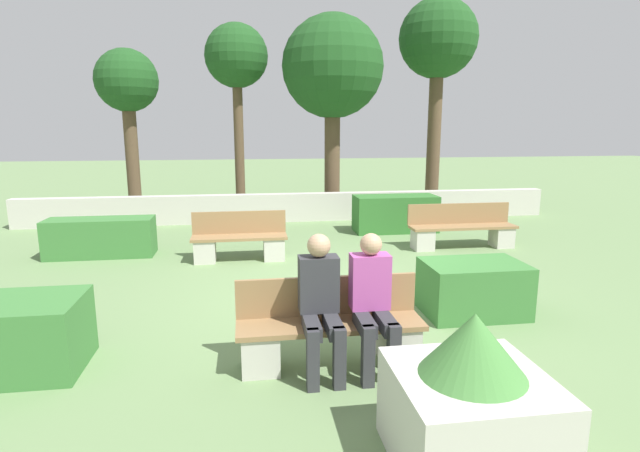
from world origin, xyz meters
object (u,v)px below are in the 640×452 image
bench_right_side (240,243)px  tree_center_left (236,60)px  person_seated_woman (320,298)px  person_seated_man (372,297)px  tree_rightmost (438,44)px  tree_center_right (333,69)px  tree_leftmost (127,87)px  planter_corner_left (470,403)px  bench_front (330,333)px  bench_left_side (462,231)px

bench_right_side → tree_center_left: 6.26m
person_seated_woman → person_seated_man: bearing=-0.2°
tree_rightmost → bench_right_side: bearing=-137.0°
tree_center_left → tree_rightmost: bearing=0.6°
tree_center_left → tree_center_right: (2.45, -0.50, -0.23)m
person_seated_woman → tree_leftmost: size_ratio=0.31×
bench_right_side → person_seated_woman: size_ratio=1.24×
tree_rightmost → person_seated_woman: bearing=-116.6°
person_seated_man → tree_leftmost: bearing=113.5°
person_seated_man → tree_center_right: (1.14, 8.81, 3.05)m
planter_corner_left → tree_center_right: bearing=85.4°
bench_front → tree_center_left: bearing=95.8°
bench_front → planter_corner_left: bearing=-67.3°
planter_corner_left → tree_center_left: tree_center_left is taller
person_seated_woman → bench_right_side: bearing=100.7°
tree_leftmost → tree_rightmost: bearing=-0.8°
tree_center_right → bench_front: bearing=-100.0°
bench_right_side → tree_rightmost: (5.48, 5.11, 4.24)m
tree_center_right → bench_right_side: bearing=-118.2°
planter_corner_left → tree_leftmost: (-4.43, 10.99, 2.86)m
bench_right_side → bench_front: bearing=-84.2°
bench_front → bench_right_side: (-0.92, 4.12, -0.01)m
bench_front → tree_rightmost: tree_rightmost is taller
tree_center_right → person_seated_woman: bearing=-100.6°
tree_leftmost → bench_front: bearing=-68.2°
bench_left_side → tree_leftmost: size_ratio=0.48×
person_seated_man → tree_rightmost: tree_rightmost is taller
person_seated_woman → bench_left_side: bearing=52.7°
bench_right_side → person_seated_woman: (0.80, -4.26, 0.42)m
person_seated_man → planter_corner_left: person_seated_man is taller
bench_front → person_seated_woman: 0.45m
bench_front → tree_rightmost: (4.56, 9.23, 4.23)m
person_seated_man → tree_center_right: bearing=82.6°
tree_center_right → person_seated_man: bearing=-97.4°
planter_corner_left → tree_rightmost: (3.87, 10.87, 4.08)m
bench_right_side → person_seated_man: bearing=-79.7°
bench_front → planter_corner_left: size_ratio=1.64×
bench_front → tree_center_left: 9.93m
planter_corner_left → tree_center_left: 11.49m
bench_right_side → tree_center_right: 6.22m
bench_right_side → person_seated_woman: bearing=-86.1°
bench_front → tree_center_right: tree_center_right is taller
tree_leftmost → bench_left_side: bearing=-34.7°
person_seated_man → tree_center_right: size_ratio=0.26×
person_seated_man → person_seated_woman: (-0.50, 0.00, 0.01)m
planter_corner_left → tree_center_left: size_ratio=0.23×
planter_corner_left → tree_rightmost: bearing=70.4°
planter_corner_left → bench_left_side: bearing=66.3°
bench_front → bench_right_side: same height
bench_left_side → tree_rightmost: size_ratio=0.36×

